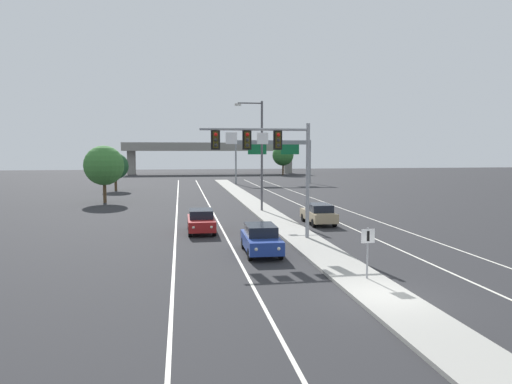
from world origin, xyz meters
TOP-DOWN VIEW (x-y plane):
  - ground_plane at (0.00, 0.00)m, footprint 260.00×260.00m
  - median_island at (0.00, 18.00)m, footprint 2.40×110.00m
  - lane_stripe_oncoming_center at (-4.70, 25.00)m, footprint 0.14×100.00m
  - lane_stripe_receding_center at (4.70, 25.00)m, footprint 0.14×100.00m
  - edge_stripe_left at (-8.00, 25.00)m, footprint 0.14×100.00m
  - edge_stripe_right at (8.00, 25.00)m, footprint 0.14×100.00m
  - overhead_signal_mast at (-2.10, 12.01)m, footprint 6.86×0.44m
  - median_sign_post at (0.27, 2.24)m, footprint 0.60×0.10m
  - street_lamp_median at (-0.43, 26.01)m, footprint 2.58×0.28m
  - car_oncoming_blue at (-3.30, 8.49)m, footprint 1.90×4.50m
  - car_oncoming_red at (-6.25, 15.81)m, footprint 1.83×4.47m
  - car_receding_tan at (2.86, 18.08)m, footprint 1.83×4.47m
  - highway_sign_gantry at (8.20, 62.77)m, footprint 13.28×0.42m
  - overpass_bridge at (0.00, 99.61)m, footprint 42.40×6.40m
  - tree_far_left_c at (-15.78, 36.29)m, footprint 4.30×4.30m
  - tree_far_left_a at (-16.68, 52.07)m, footprint 3.71×3.71m
  - tree_far_right_c at (16.04, 90.81)m, footprint 4.93×4.93m

SIDE VIEW (x-z plane):
  - ground_plane at x=0.00m, z-range 0.00..0.00m
  - lane_stripe_oncoming_center at x=-4.70m, z-range 0.00..0.01m
  - lane_stripe_receding_center at x=4.70m, z-range 0.00..0.01m
  - edge_stripe_left at x=-8.00m, z-range 0.00..0.01m
  - edge_stripe_right at x=8.00m, z-range 0.00..0.01m
  - median_island at x=0.00m, z-range 0.00..0.15m
  - car_oncoming_blue at x=-3.30m, z-range 0.03..1.61m
  - car_oncoming_red at x=-6.25m, z-range 0.03..1.61m
  - car_receding_tan at x=2.86m, z-range 0.03..1.61m
  - median_sign_post at x=0.27m, z-range 0.49..2.69m
  - tree_far_left_a at x=-16.68m, z-range 0.82..6.18m
  - tree_far_left_c at x=-15.78m, z-range 0.95..7.17m
  - tree_far_right_c at x=16.04m, z-range 1.09..8.23m
  - overhead_signal_mast at x=-2.10m, z-range 1.88..9.08m
  - overpass_bridge at x=0.00m, z-range 1.96..9.61m
  - street_lamp_median at x=-0.43m, z-range 0.79..10.79m
  - highway_sign_gantry at x=8.20m, z-range 2.41..9.91m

